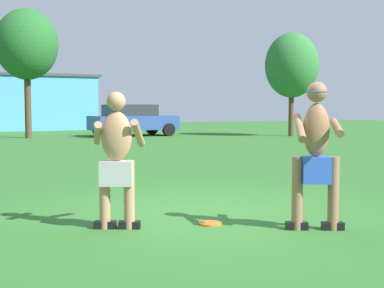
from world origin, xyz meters
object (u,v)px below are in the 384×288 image
Objects in this scene: player_with_cap at (316,148)px; frisbee at (210,223)px; car_blue_near_post at (133,120)px; player_in_gray at (117,157)px; tree_left_field at (292,65)px; tree_right_field at (27,45)px.

frisbee is (-1.00, 0.78, -0.96)m from player_with_cap.
frisbee is 20.26m from car_blue_near_post.
player_in_gray is at bearing -109.45° from car_blue_near_post.
player_with_cap is 2.36m from player_in_gray.
player_with_cap is at bearing -125.12° from tree_left_field.
player_in_gray is 20.30m from car_blue_near_post.
player_in_gray is (-2.10, 1.07, -0.11)m from player_with_cap.
player_with_cap is at bearing -89.15° from tree_right_field.
tree_left_field is at bearing 48.50° from player_in_gray.
frisbee is at bearing -128.66° from tree_left_field.
tree_left_field is at bearing 51.34° from frisbee.
player_with_cap is 0.29× the size of tree_right_field.
player_in_gray is 0.36× the size of car_blue_near_post.
tree_left_field is (11.83, 16.82, 2.54)m from player_with_cap.
player_with_cap is 0.39× the size of car_blue_near_post.
player_with_cap is 20.72m from tree_left_field.
car_blue_near_post is at bearing 154.66° from tree_left_field.
tree_right_field reaches higher than tree_left_field.
frisbee is 0.06× the size of tree_left_field.
player_with_cap is at bearing -27.03° from player_in_gray.
player_in_gray reaches higher than frisbee.
player_in_gray is at bearing -131.50° from tree_left_field.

